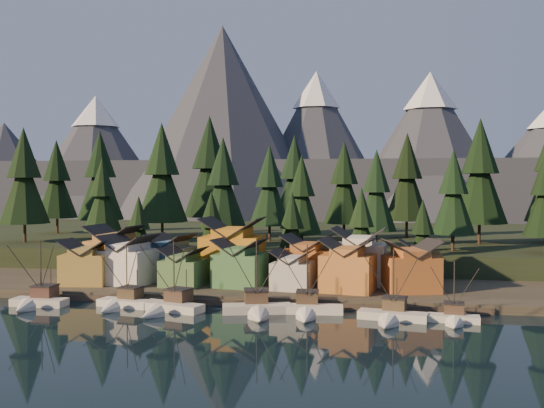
% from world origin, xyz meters
% --- Properties ---
extents(ground, '(500.00, 500.00, 0.00)m').
position_xyz_m(ground, '(0.00, 0.00, 0.00)').
color(ground, black).
rests_on(ground, ground).
extents(shore_strip, '(400.00, 50.00, 1.50)m').
position_xyz_m(shore_strip, '(0.00, 40.00, 0.75)').
color(shore_strip, '#312E23').
rests_on(shore_strip, ground).
extents(hillside, '(420.00, 100.00, 6.00)m').
position_xyz_m(hillside, '(0.00, 90.00, 3.00)').
color(hillside, black).
rests_on(hillside, ground).
extents(dock, '(80.00, 4.00, 1.00)m').
position_xyz_m(dock, '(0.00, 16.50, 0.50)').
color(dock, '#42382F').
rests_on(dock, ground).
extents(mountain_ridge, '(560.00, 190.00, 90.00)m').
position_xyz_m(mountain_ridge, '(-4.20, 213.59, 26.06)').
color(mountain_ridge, '#404452').
rests_on(mountain_ridge, ground).
extents(boat_0, '(9.41, 10.23, 12.17)m').
position_xyz_m(boat_0, '(-33.23, 8.58, 2.44)').
color(boat_0, beige).
rests_on(boat_0, ground).
extents(boat_1, '(9.79, 10.34, 11.55)m').
position_xyz_m(boat_1, '(-19.12, 10.34, 2.26)').
color(boat_1, silver).
rests_on(boat_1, ground).
extents(boat_2, '(11.30, 11.81, 12.45)m').
position_xyz_m(boat_2, '(-10.58, 8.32, 2.35)').
color(boat_2, beige).
rests_on(boat_2, ground).
extents(boat_3, '(11.53, 12.07, 12.71)m').
position_xyz_m(boat_3, '(3.73, 9.13, 2.40)').
color(boat_3, beige).
rests_on(boat_3, ground).
extents(boat_4, '(11.70, 12.62, 11.88)m').
position_xyz_m(boat_4, '(11.29, 10.26, 2.12)').
color(boat_4, silver).
rests_on(boat_4, ground).
extents(boat_5, '(10.81, 11.45, 11.66)m').
position_xyz_m(boat_5, '(24.12, 7.84, 2.17)').
color(boat_5, beige).
rests_on(boat_5, ground).
extents(boat_6, '(7.70, 8.23, 9.87)m').
position_xyz_m(boat_6, '(33.07, 8.19, 2.00)').
color(boat_6, silver).
rests_on(boat_6, ground).
extents(house_front_0, '(9.22, 8.82, 8.30)m').
position_xyz_m(house_front_0, '(-31.41, 22.81, 5.86)').
color(house_front_0, '#A7883B').
rests_on(house_front_0, shore_strip).
extents(house_front_1, '(10.21, 9.93, 9.14)m').
position_xyz_m(house_front_1, '(-23.94, 24.68, 6.30)').
color(house_front_1, silver).
rests_on(house_front_1, shore_strip).
extents(house_front_2, '(8.12, 8.16, 7.07)m').
position_xyz_m(house_front_2, '(-12.94, 23.90, 5.22)').
color(house_front_2, '#4A723E').
rests_on(house_front_2, shore_strip).
extents(house_front_3, '(9.76, 9.43, 8.68)m').
position_xyz_m(house_front_3, '(-2.56, 25.16, 6.06)').
color(house_front_3, '#3E723D').
rests_on(house_front_3, shore_strip).
extents(house_front_4, '(7.65, 8.12, 6.94)m').
position_xyz_m(house_front_4, '(7.29, 23.92, 5.15)').
color(house_front_4, beige).
rests_on(house_front_4, shore_strip).
extents(house_front_5, '(10.08, 9.45, 9.20)m').
position_xyz_m(house_front_5, '(17.08, 23.30, 6.33)').
color(house_front_5, '#BD7230').
rests_on(house_front_5, shore_strip).
extents(house_front_6, '(10.75, 10.40, 8.93)m').
position_xyz_m(house_front_6, '(27.82, 25.27, 6.19)').
color(house_front_6, '#AC612C').
rests_on(house_front_6, shore_strip).
extents(house_back_0, '(10.17, 9.82, 10.32)m').
position_xyz_m(house_back_0, '(-30.09, 32.36, 6.92)').
color(house_back_0, '#AF7D3E').
rests_on(house_back_0, shore_strip).
extents(house_back_1, '(9.32, 9.40, 8.72)m').
position_xyz_m(house_back_1, '(-18.18, 31.95, 6.08)').
color(house_back_1, '#3C638F').
rests_on(house_back_1, shore_strip).
extents(house_back_2, '(11.49, 10.58, 12.06)m').
position_xyz_m(house_back_2, '(-5.76, 32.83, 7.83)').
color(house_back_2, orange).
rests_on(house_back_2, shore_strip).
extents(house_back_3, '(9.96, 9.15, 9.01)m').
position_xyz_m(house_back_3, '(9.06, 31.79, 6.23)').
color(house_back_3, '#A45B2A').
rests_on(house_back_3, shore_strip).
extents(house_back_4, '(10.36, 10.00, 10.51)m').
position_xyz_m(house_back_4, '(18.85, 31.69, 7.02)').
color(house_back_4, white).
rests_on(house_back_4, shore_strip).
extents(house_back_5, '(7.57, 7.66, 8.42)m').
position_xyz_m(house_back_5, '(29.85, 31.97, 5.92)').
color(house_back_5, olive).
rests_on(house_back_5, shore_strip).
extents(tree_hill_0, '(11.98, 11.98, 27.90)m').
position_xyz_m(tree_hill_0, '(-62.00, 52.00, 21.25)').
color(tree_hill_0, '#332319').
rests_on(tree_hill_0, hillside).
extents(tree_hill_1, '(12.15, 12.15, 28.30)m').
position_xyz_m(tree_hill_1, '(-50.00, 68.00, 21.47)').
color(tree_hill_1, '#332319').
rests_on(tree_hill_1, hillside).
extents(tree_hill_2, '(8.69, 8.69, 20.24)m').
position_xyz_m(tree_hill_2, '(-40.00, 48.00, 17.06)').
color(tree_hill_2, '#332319').
rests_on(tree_hill_2, hillside).
extents(tree_hill_3, '(12.55, 12.55, 29.24)m').
position_xyz_m(tree_hill_3, '(-30.00, 60.00, 21.99)').
color(tree_hill_3, '#332319').
rests_on(tree_hill_3, hillside).
extents(tree_hill_4, '(13.93, 13.93, 32.44)m').
position_xyz_m(tree_hill_4, '(-22.00, 75.00, 23.74)').
color(tree_hill_4, '#332319').
rests_on(tree_hill_4, hillside).
extents(tree_hill_5, '(10.62, 10.62, 24.73)m').
position_xyz_m(tree_hill_5, '(-12.00, 50.00, 19.52)').
color(tree_hill_5, '#332319').
rests_on(tree_hill_5, hillside).
extents(tree_hill_6, '(10.23, 10.23, 23.83)m').
position_xyz_m(tree_hill_6, '(-4.00, 65.00, 19.03)').
color(tree_hill_6, '#332319').
rests_on(tree_hill_6, hillside).
extents(tree_hill_7, '(8.81, 8.81, 20.52)m').
position_xyz_m(tree_hill_7, '(6.00, 48.00, 17.21)').
color(tree_hill_7, '#332319').
rests_on(tree_hill_7, hillside).
extents(tree_hill_8, '(10.76, 10.76, 25.08)m').
position_xyz_m(tree_hill_8, '(14.00, 72.00, 19.71)').
color(tree_hill_8, '#332319').
rests_on(tree_hill_8, hillside).
extents(tree_hill_9, '(9.42, 9.42, 21.95)m').
position_xyz_m(tree_hill_9, '(22.00, 55.00, 18.00)').
color(tree_hill_9, '#332319').
rests_on(tree_hill_9, hillside).
extents(tree_hill_10, '(11.84, 11.84, 27.58)m').
position_xyz_m(tree_hill_10, '(30.00, 80.00, 21.08)').
color(tree_hill_10, '#332319').
rests_on(tree_hill_10, hillside).
extents(tree_hill_11, '(9.24, 9.24, 21.53)m').
position_xyz_m(tree_hill_11, '(38.00, 50.00, 17.77)').
color(tree_hill_11, '#332319').
rests_on(tree_hill_11, hillside).
extents(tree_hill_12, '(12.72, 12.72, 29.64)m').
position_xyz_m(tree_hill_12, '(46.00, 66.00, 22.21)').
color(tree_hill_12, '#332319').
rests_on(tree_hill_12, hillside).
extents(tree_hill_15, '(11.85, 11.85, 27.60)m').
position_xyz_m(tree_hill_15, '(0.00, 82.00, 21.09)').
color(tree_hill_15, '#332319').
rests_on(tree_hill_15, hillside).
extents(tree_hill_16, '(11.47, 11.47, 26.72)m').
position_xyz_m(tree_hill_16, '(-68.00, 78.00, 20.61)').
color(tree_hill_16, '#332319').
rests_on(tree_hill_16, hillside).
extents(tree_shore_0, '(6.95, 6.95, 16.19)m').
position_xyz_m(tree_shore_0, '(-28.00, 40.00, 10.34)').
color(tree_shore_0, '#332319').
rests_on(tree_shore_0, shore_strip).
extents(tree_shore_1, '(7.40, 7.40, 17.23)m').
position_xyz_m(tree_shore_1, '(-12.00, 40.00, 10.91)').
color(tree_shore_1, '#332319').
rests_on(tree_shore_1, shore_strip).
extents(tree_shore_2, '(7.36, 7.36, 17.14)m').
position_xyz_m(tree_shore_2, '(5.00, 40.00, 10.86)').
color(tree_shore_2, '#332319').
rests_on(tree_shore_2, shore_strip).
extents(tree_shore_3, '(7.75, 7.75, 18.05)m').
position_xyz_m(tree_shore_3, '(19.00, 40.00, 11.36)').
color(tree_shore_3, '#332319').
rests_on(tree_shore_3, shore_strip).
extents(tree_shore_4, '(6.75, 6.75, 15.73)m').
position_xyz_m(tree_shore_4, '(31.00, 40.00, 10.09)').
color(tree_shore_4, '#332319').
rests_on(tree_shore_4, shore_strip).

